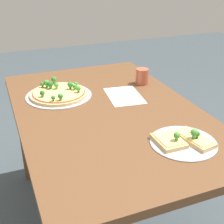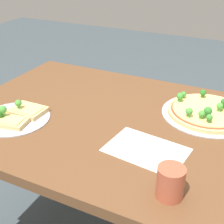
{
  "view_description": "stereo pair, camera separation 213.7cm",
  "coord_description": "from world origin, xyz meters",
  "px_view_note": "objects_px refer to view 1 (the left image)",
  "views": [
    {
      "loc": [
        -1.25,
        0.48,
        1.38
      ],
      "look_at": [
        -0.07,
        0.0,
        0.75
      ],
      "focal_mm": 50.0,
      "sensor_mm": 36.0,
      "label": 1
    },
    {
      "loc": [
        0.38,
        -0.91,
        1.31
      ],
      "look_at": [
        -0.07,
        0.0,
        0.75
      ],
      "focal_mm": 50.0,
      "sensor_mm": 36.0,
      "label": 2
    }
  ],
  "objects_px": {
    "dining_table": "(108,127)",
    "drinking_cup": "(142,76)",
    "pizza_tray_slice": "(183,140)",
    "pizza_tray_whole": "(59,93)"
  },
  "relations": [
    {
      "from": "dining_table",
      "to": "drinking_cup",
      "type": "xyz_separation_m",
      "value": [
        0.25,
        -0.3,
        0.14
      ]
    },
    {
      "from": "pizza_tray_slice",
      "to": "drinking_cup",
      "type": "xyz_separation_m",
      "value": [
        0.63,
        -0.14,
        0.03
      ]
    },
    {
      "from": "pizza_tray_whole",
      "to": "pizza_tray_slice",
      "type": "relative_size",
      "value": 1.31
    },
    {
      "from": "pizza_tray_whole",
      "to": "pizza_tray_slice",
      "type": "xyz_separation_m",
      "value": [
        -0.64,
        -0.34,
        -0.0
      ]
    },
    {
      "from": "dining_table",
      "to": "pizza_tray_slice",
      "type": "height_order",
      "value": "pizza_tray_slice"
    },
    {
      "from": "pizza_tray_whole",
      "to": "drinking_cup",
      "type": "bearing_deg",
      "value": -90.73
    },
    {
      "from": "pizza_tray_whole",
      "to": "pizza_tray_slice",
      "type": "distance_m",
      "value": 0.72
    },
    {
      "from": "dining_table",
      "to": "pizza_tray_whole",
      "type": "relative_size",
      "value": 3.82
    },
    {
      "from": "pizza_tray_slice",
      "to": "drinking_cup",
      "type": "distance_m",
      "value": 0.65
    },
    {
      "from": "pizza_tray_whole",
      "to": "drinking_cup",
      "type": "xyz_separation_m",
      "value": [
        -0.01,
        -0.48,
        0.03
      ]
    }
  ]
}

